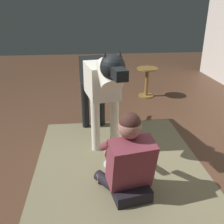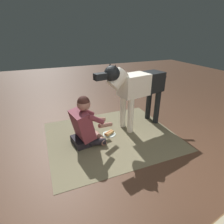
# 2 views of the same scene
# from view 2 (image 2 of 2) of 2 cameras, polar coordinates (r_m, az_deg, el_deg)

# --- Properties ---
(ground_plane) EXTENTS (13.87, 13.87, 0.00)m
(ground_plane) POSITION_cam_2_polar(r_m,az_deg,el_deg) (3.33, 0.60, -6.85)
(ground_plane) COLOR #4D3222
(area_rug) EXTENTS (2.20, 1.87, 0.01)m
(area_rug) POSITION_cam_2_polar(r_m,az_deg,el_deg) (3.26, -0.16, -7.54)
(area_rug) COLOR #736B4E
(area_rug) RESTS_ON ground
(person_sitting_on_floor) EXTENTS (0.71, 0.57, 0.83)m
(person_sitting_on_floor) POSITION_cam_2_polar(r_m,az_deg,el_deg) (2.94, -8.53, -4.01)
(person_sitting_on_floor) COLOR black
(person_sitting_on_floor) RESTS_ON ground
(large_dog) EXTENTS (1.58, 0.49, 1.26)m
(large_dog) POSITION_cam_2_polar(r_m,az_deg,el_deg) (3.28, 7.81, 8.04)
(large_dog) COLOR silver
(large_dog) RESTS_ON ground
(hot_dog_on_plate) EXTENTS (0.24, 0.24, 0.06)m
(hot_dog_on_plate) POSITION_cam_2_polar(r_m,az_deg,el_deg) (3.28, -0.91, -6.81)
(hot_dog_on_plate) COLOR silver
(hot_dog_on_plate) RESTS_ON ground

